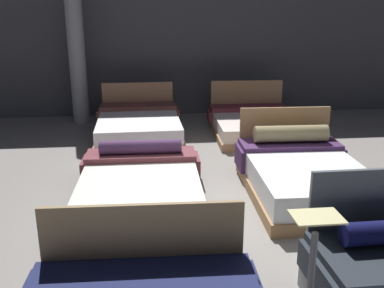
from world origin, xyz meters
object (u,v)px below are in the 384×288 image
object	(u,v)px
bed_2	(140,188)
bed_3	(303,175)
bed_5	(255,125)
bed_4	(139,127)
support_pillar	(76,39)

from	to	relation	value
bed_2	bed_3	xyz separation A→B (m)	(2.11, 0.06, 0.06)
bed_5	bed_4	bearing A→B (deg)	-177.37
bed_2	bed_3	size ratio (longest dim) A/B	1.01
bed_5	support_pillar	xyz separation A→B (m)	(-3.48, 1.40, 1.55)
support_pillar	bed_4	bearing A→B (deg)	-48.84
bed_3	support_pillar	world-z (taller)	support_pillar
bed_4	bed_5	size ratio (longest dim) A/B	1.07
bed_2	bed_5	xyz separation A→B (m)	(2.17, 2.87, 0.00)
bed_2	bed_3	bearing A→B (deg)	2.73
bed_2	bed_4	bearing A→B (deg)	92.04
bed_5	support_pillar	size ratio (longest dim) A/B	0.57
bed_3	support_pillar	distance (m)	5.62
bed_3	bed_4	xyz separation A→B (m)	(-2.16, 2.77, -0.02)
bed_3	support_pillar	size ratio (longest dim) A/B	0.60
bed_5	support_pillar	distance (m)	4.05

